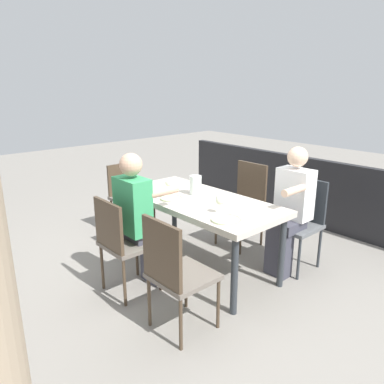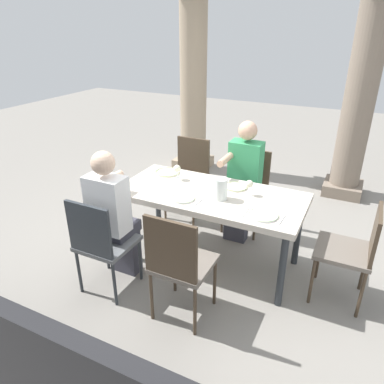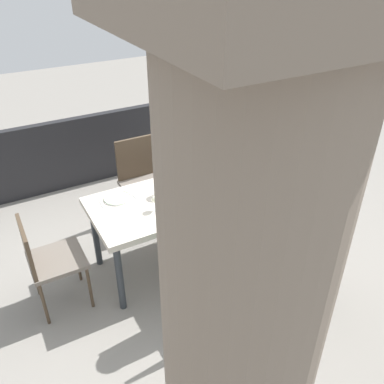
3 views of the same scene
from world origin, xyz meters
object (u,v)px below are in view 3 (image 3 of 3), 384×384
(plate_1, at_px, (188,178))
(wine_glass_2, at_px, (156,200))
(dining_table, at_px, (184,201))
(chair_west_south, at_px, (199,164))
(chair_mid_south, at_px, (140,176))
(plate_2, at_px, (178,210))
(plate_0, at_px, (252,189))
(wine_glass_0, at_px, (232,179))
(chair_mid_north, at_px, (222,270))
(chair_west_north, at_px, (295,242))
(plate_3, at_px, (117,198))
(chair_head_east, at_px, (46,258))
(water_pitcher, at_px, (167,186))
(diner_man_white, at_px, (208,159))
(diner_woman_green, at_px, (210,241))

(plate_1, distance_m, wine_glass_2, 0.61)
(dining_table, relative_size, plate_1, 8.19)
(chair_west_south, distance_m, chair_mid_south, 0.74)
(plate_2, bearing_deg, plate_0, 177.46)
(wine_glass_0, bearing_deg, chair_mid_north, 52.16)
(plate_0, bearing_deg, chair_west_north, 93.97)
(plate_3, bearing_deg, chair_head_east, 17.07)
(dining_table, xyz_separation_m, chair_mid_north, (0.10, 0.83, -0.16))
(chair_head_east, bearing_deg, chair_mid_south, -144.84)
(dining_table, relative_size, chair_mid_north, 1.91)
(dining_table, xyz_separation_m, water_pitcher, (0.13, -0.08, 0.16))
(chair_west_south, distance_m, wine_glass_2, 1.39)
(diner_man_white, xyz_separation_m, wine_glass_2, (0.97, 0.74, 0.18))
(chair_west_north, relative_size, plate_1, 4.44)
(diner_woman_green, bearing_deg, chair_head_east, -28.11)
(chair_west_north, bearing_deg, wine_glass_0, -73.10)
(chair_west_south, height_order, chair_mid_north, chair_west_south)
(chair_west_south, relative_size, diner_woman_green, 0.71)
(chair_head_east, height_order, wine_glass_0, wine_glass_0)
(dining_table, height_order, plate_3, plate_3)
(plate_1, bearing_deg, wine_glass_0, 124.85)
(chair_west_north, height_order, plate_0, chair_west_north)
(chair_west_south, height_order, chair_head_east, chair_west_south)
(chair_west_north, height_order, chair_mid_south, chair_mid_south)
(dining_table, distance_m, chair_west_north, 1.06)
(chair_mid_south, height_order, plate_2, chair_mid_south)
(chair_west_north, distance_m, plate_0, 0.63)
(chair_mid_north, distance_m, plate_0, 0.94)
(diner_woman_green, bearing_deg, dining_table, -98.82)
(chair_mid_north, xyz_separation_m, wine_glass_0, (-0.53, -0.68, 0.34))
(plate_0, relative_size, water_pitcher, 1.28)
(chair_mid_south, xyz_separation_m, plate_1, (-0.27, 0.60, 0.21))
(chair_west_south, bearing_deg, wine_glass_0, 77.86)
(chair_west_north, relative_size, chair_west_south, 1.02)
(chair_west_south, relative_size, chair_mid_north, 1.01)
(wine_glass_0, xyz_separation_m, plate_2, (0.60, 0.07, -0.10))
(diner_man_white, bearing_deg, wine_glass_2, 37.20)
(dining_table, relative_size, plate_2, 7.89)
(chair_head_east, bearing_deg, wine_glass_0, 175.20)
(wine_glass_0, height_order, plate_2, wine_glass_0)
(chair_mid_south, distance_m, plate_2, 1.06)
(chair_mid_south, bearing_deg, wine_glass_2, 76.29)
(chair_mid_north, xyz_separation_m, water_pitcher, (0.03, -0.91, 0.31))
(plate_1, bearing_deg, diner_man_white, -140.11)
(chair_mid_north, relative_size, diner_man_white, 0.71)
(plate_3, bearing_deg, dining_table, 158.68)
(diner_woman_green, height_order, plate_3, diner_woman_green)
(chair_head_east, distance_m, plate_1, 1.48)
(dining_table, height_order, water_pitcher, water_pitcher)
(chair_head_east, distance_m, plate_3, 0.79)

